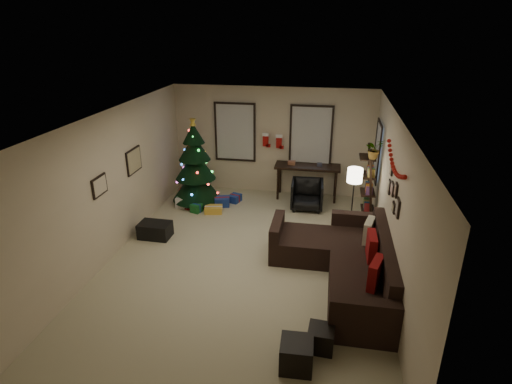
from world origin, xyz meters
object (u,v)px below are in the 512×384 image
christmas_tree (195,168)px  bookshelf (369,187)px  desk_chair (307,195)px  desk (308,169)px  sofa (345,263)px

christmas_tree → bookshelf: 4.02m
desk_chair → bookshelf: 1.54m
christmas_tree → desk: christmas_tree is taller
bookshelf → christmas_tree: bearing=173.9°
desk → desk_chair: 0.77m
desk → bookshelf: (1.38, -1.23, 0.10)m
christmas_tree → desk_chair: (2.67, 0.15, -0.55)m
bookshelf → desk_chair: bearing=156.6°
christmas_tree → sofa: bearing=-37.3°
desk → bookshelf: size_ratio=0.90×
desk → desk_chair: bearing=-85.8°
christmas_tree → desk: (2.62, 0.80, -0.14)m
desk → desk_chair: desk is taller
christmas_tree → desk: bearing=17.0°
bookshelf → sofa: bearing=-102.2°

